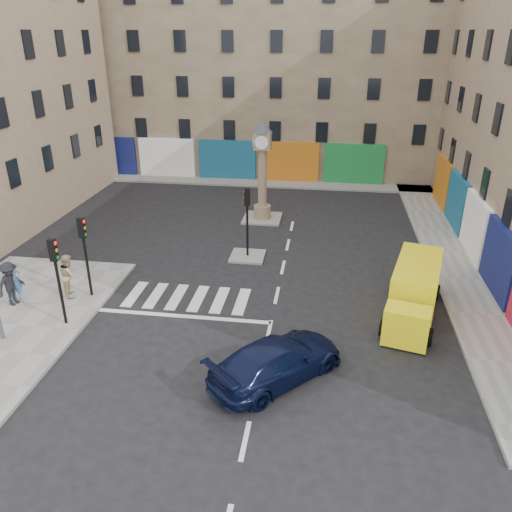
% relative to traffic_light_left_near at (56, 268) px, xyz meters
% --- Properties ---
extents(ground, '(120.00, 120.00, 0.00)m').
position_rel_traffic_light_left_near_xyz_m(ground, '(8.30, -0.20, -2.62)').
color(ground, black).
rests_on(ground, ground).
extents(sidewalk_right, '(2.60, 30.00, 0.15)m').
position_rel_traffic_light_left_near_xyz_m(sidewalk_right, '(17.00, 9.80, -2.55)').
color(sidewalk_right, gray).
rests_on(sidewalk_right, ground).
extents(sidewalk_far, '(32.00, 2.40, 0.15)m').
position_rel_traffic_light_left_near_xyz_m(sidewalk_far, '(4.30, 22.00, -2.55)').
color(sidewalk_far, gray).
rests_on(sidewalk_far, ground).
extents(island_near, '(1.80, 1.80, 0.12)m').
position_rel_traffic_light_left_near_xyz_m(island_near, '(6.30, 7.80, -2.56)').
color(island_near, gray).
rests_on(island_near, ground).
extents(island_far, '(2.40, 2.40, 0.12)m').
position_rel_traffic_light_left_near_xyz_m(island_far, '(6.30, 13.80, -2.56)').
color(island_far, gray).
rests_on(island_far, ground).
extents(building_far, '(32.00, 10.00, 17.00)m').
position_rel_traffic_light_left_near_xyz_m(building_far, '(4.30, 27.80, 5.88)').
color(building_far, gray).
rests_on(building_far, ground).
extents(traffic_light_left_near, '(0.28, 0.22, 3.70)m').
position_rel_traffic_light_left_near_xyz_m(traffic_light_left_near, '(0.00, 0.00, 0.00)').
color(traffic_light_left_near, black).
rests_on(traffic_light_left_near, sidewalk_left).
extents(traffic_light_left_far, '(0.28, 0.22, 3.70)m').
position_rel_traffic_light_left_near_xyz_m(traffic_light_left_far, '(0.00, 2.40, 0.00)').
color(traffic_light_left_far, black).
rests_on(traffic_light_left_far, sidewalk_left).
extents(traffic_light_island, '(0.28, 0.22, 3.70)m').
position_rel_traffic_light_left_near_xyz_m(traffic_light_island, '(6.30, 7.80, -0.03)').
color(traffic_light_island, black).
rests_on(traffic_light_island, island_near).
extents(clock_pillar, '(1.20, 1.20, 6.10)m').
position_rel_traffic_light_left_near_xyz_m(clock_pillar, '(6.30, 13.80, 0.93)').
color(clock_pillar, '#947B61').
rests_on(clock_pillar, island_far).
extents(navy_sedan, '(5.00, 5.16, 1.48)m').
position_rel_traffic_light_left_near_xyz_m(navy_sedan, '(8.92, -2.14, -1.88)').
color(navy_sedan, black).
rests_on(navy_sedan, ground).
extents(yellow_van, '(3.11, 6.08, 2.12)m').
position_rel_traffic_light_left_near_xyz_m(yellow_van, '(14.20, 3.11, -1.57)').
color(yellow_van, yellow).
rests_on(yellow_van, ground).
extents(pedestrian_blue, '(0.74, 0.82, 1.89)m').
position_rel_traffic_light_left_near_xyz_m(pedestrian_blue, '(-3.01, 1.44, -1.53)').
color(pedestrian_blue, '#5385BE').
rests_on(pedestrian_blue, sidewalk_left).
extents(pedestrian_tan, '(1.10, 1.20, 1.98)m').
position_rel_traffic_light_left_near_xyz_m(pedestrian_tan, '(-0.87, 2.28, -1.48)').
color(pedestrian_tan, tan).
rests_on(pedestrian_tan, sidewalk_left).
extents(pedestrian_dark, '(1.05, 1.44, 2.01)m').
position_rel_traffic_light_left_near_xyz_m(pedestrian_dark, '(-2.97, 1.13, -1.47)').
color(pedestrian_dark, black).
rests_on(pedestrian_dark, sidewalk_left).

